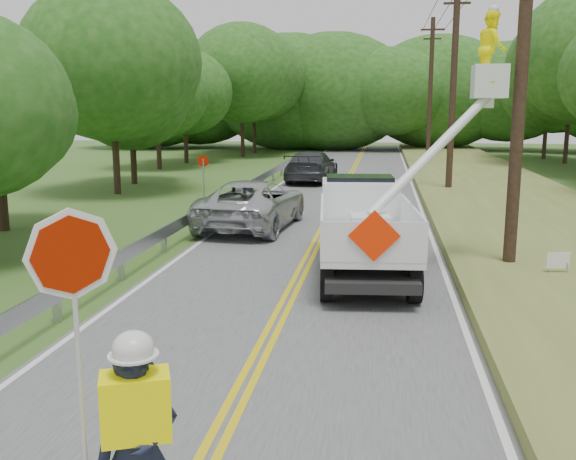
# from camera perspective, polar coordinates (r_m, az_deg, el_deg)

# --- Properties ---
(ground) EXTENTS (140.00, 140.00, 0.00)m
(ground) POSITION_cam_1_polar(r_m,az_deg,el_deg) (8.02, -6.66, -18.83)
(ground) COLOR #3C581A
(ground) RESTS_ON ground
(road) EXTENTS (7.20, 96.00, 0.03)m
(road) POSITION_cam_1_polar(r_m,az_deg,el_deg) (21.17, 3.18, 0.06)
(road) COLOR #4B4B4D
(road) RESTS_ON ground
(guardrail) EXTENTS (0.18, 48.00, 0.77)m
(guardrail) POSITION_cam_1_polar(r_m,az_deg,el_deg) (22.67, -6.76, 2.11)
(guardrail) COLOR #9DA0A6
(guardrail) RESTS_ON ground
(utility_poles) EXTENTS (1.60, 43.30, 10.00)m
(utility_poles) POSITION_cam_1_polar(r_m,az_deg,el_deg) (23.97, 16.36, 13.54)
(utility_poles) COLOR black
(utility_poles) RESTS_ON ground
(tall_grass_verge) EXTENTS (7.00, 96.00, 0.30)m
(tall_grass_verge) POSITION_cam_1_polar(r_m,az_deg,el_deg) (21.70, 22.20, -0.09)
(tall_grass_verge) COLOR #5E652F
(tall_grass_verge) RESTS_ON ground
(treeline_left) EXTENTS (11.16, 54.79, 10.81)m
(treeline_left) POSITION_cam_1_polar(r_m,az_deg,el_deg) (41.47, -9.04, 13.26)
(treeline_left) COLOR #332319
(treeline_left) RESTS_ON ground
(treeline_horizon) EXTENTS (56.72, 13.99, 11.37)m
(treeline_horizon) POSITION_cam_1_polar(r_m,az_deg,el_deg) (63.19, 5.14, 12.18)
(treeline_horizon) COLOR #1B4C11
(treeline_horizon) RESTS_ON ground
(flagger) EXTENTS (1.13, 0.75, 3.15)m
(flagger) POSITION_cam_1_polar(r_m,az_deg,el_deg) (6.00, -13.47, -17.51)
(flagger) COLOR #191E33
(flagger) RESTS_ON road
(bucket_truck) EXTENTS (4.47, 6.30, 6.14)m
(bucket_truck) POSITION_cam_1_polar(r_m,az_deg,el_deg) (16.11, 7.64, 1.74)
(bucket_truck) COLOR black
(bucket_truck) RESTS_ON road
(suv_silver) EXTENTS (3.15, 5.98, 1.60)m
(suv_silver) POSITION_cam_1_polar(r_m,az_deg,el_deg) (21.36, -3.19, 2.36)
(suv_silver) COLOR #B8BBBF
(suv_silver) RESTS_ON road
(suv_darkgrey) EXTENTS (2.63, 5.84, 1.66)m
(suv_darkgrey) POSITION_cam_1_polar(r_m,az_deg,el_deg) (34.97, 2.13, 5.72)
(suv_darkgrey) COLOR #35373D
(suv_darkgrey) RESTS_ON road
(stop_sign_permanent) EXTENTS (0.45, 0.16, 2.19)m
(stop_sign_permanent) POSITION_cam_1_polar(r_m,az_deg,el_deg) (25.08, -7.57, 4.92)
(stop_sign_permanent) COLOR #9DA0A6
(stop_sign_permanent) RESTS_ON ground
(yard_sign) EXTENTS (0.52, 0.12, 0.76)m
(yard_sign) POSITION_cam_1_polar(r_m,az_deg,el_deg) (15.67, 23.02, -2.62)
(yard_sign) COLOR white
(yard_sign) RESTS_ON ground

